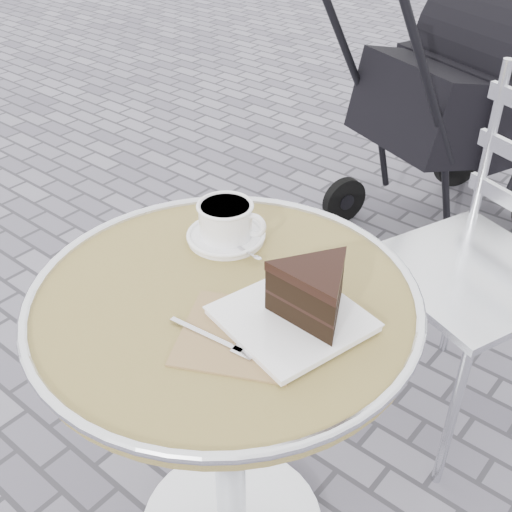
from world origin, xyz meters
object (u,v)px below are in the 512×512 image
Objects in this scene: cappuccino_set at (227,224)px; cake_plate_set at (307,299)px; cafe_table at (226,362)px; baby_stroller at (472,108)px.

cake_plate_set is (0.28, -0.11, 0.02)m from cappuccino_set.
cafe_table is 2.11× the size of cake_plate_set.
cappuccino_set reaches higher than cafe_table.
cafe_table is 0.28m from cappuccino_set.
cappuccino_set is 0.52× the size of cake_plate_set.
baby_stroller is (-0.12, 1.53, -0.26)m from cappuccino_set.
cake_plate_set reaches higher than cappuccino_set.
cafe_table is at bearing -71.35° from cappuccino_set.
baby_stroller is (-0.40, 1.64, -0.28)m from cake_plate_set.
cake_plate_set is (0.16, 0.04, 0.22)m from cafe_table.
cake_plate_set is at bearing -55.83° from baby_stroller.
baby_stroller is at bearing 98.16° from cafe_table.
cappuccino_set is 1.56m from baby_stroller.
baby_stroller reaches higher than cake_plate_set.
baby_stroller is at bearing 72.86° from cappuccino_set.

